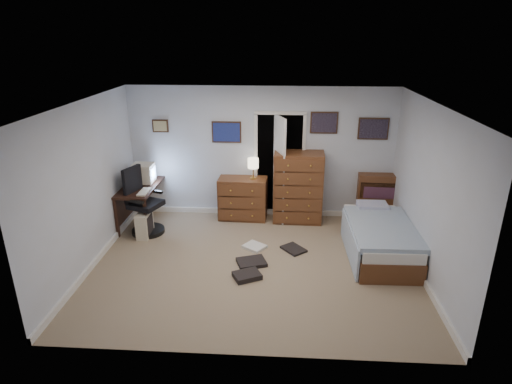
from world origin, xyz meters
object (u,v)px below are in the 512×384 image
office_chair (143,208)px  bed (379,238)px  computer_desk (137,194)px  low_dresser (243,198)px  tall_dresser (298,187)px

office_chair → bed: size_ratio=0.64×
computer_desk → low_dresser: bearing=10.6°
computer_desk → office_chair: bearing=-58.1°
bed → tall_dresser: bearing=133.9°
office_chair → bed: (4.04, -0.58, -0.18)m
office_chair → bed: 4.09m
office_chair → computer_desk: bearing=141.8°
computer_desk → low_dresser: low_dresser is taller
computer_desk → office_chair: office_chair is taller
computer_desk → bed: size_ratio=0.70×
office_chair → low_dresser: size_ratio=1.32×
computer_desk → bed: (4.28, -0.96, -0.29)m
office_chair → tall_dresser: bearing=34.7°
computer_desk → low_dresser: size_ratio=1.44×
office_chair → tall_dresser: (2.77, 0.71, 0.20)m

